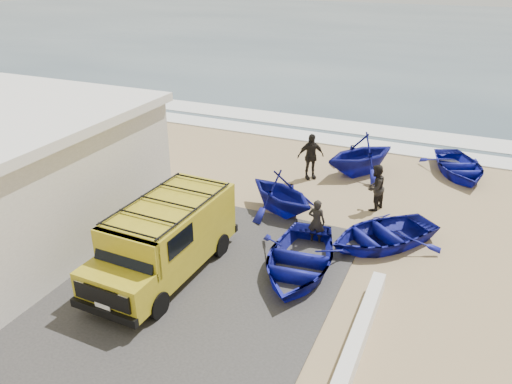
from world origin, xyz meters
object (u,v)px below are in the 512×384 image
(boat_mid_left, at_px, (281,193))
(fisherman_middle, at_px, (375,188))
(boat_near_right, at_px, (382,234))
(boat_far_right, at_px, (459,166))
(parapet, at_px, (354,349))
(fisherman_back, at_px, (311,156))
(boat_near_left, at_px, (298,259))
(van, at_px, (166,237))
(fisherman_front, at_px, (317,222))
(boat_far_left, at_px, (361,154))

(boat_mid_left, bearing_deg, fisherman_middle, -33.52)
(boat_near_right, bearing_deg, boat_far_right, 117.01)
(parapet, distance_m, fisherman_back, 10.76)
(boat_near_left, xyz_separation_m, fisherman_middle, (1.23, 5.08, 0.46))
(van, distance_m, boat_near_right, 7.05)
(parapet, xyz_separation_m, boat_near_left, (-2.41, 2.90, 0.16))
(van, bearing_deg, fisherman_front, 46.20)
(boat_far_left, relative_size, fisherman_front, 2.23)
(fisherman_back, bearing_deg, boat_far_right, -10.77)
(parapet, xyz_separation_m, van, (-6.01, 1.29, 0.95))
(boat_near_right, height_order, boat_far_right, boat_near_right)
(boat_near_left, xyz_separation_m, boat_mid_left, (-1.89, 3.42, 0.39))
(parapet, xyz_separation_m, fisherman_back, (-4.31, 9.83, 0.73))
(fisherman_front, bearing_deg, boat_mid_left, -40.39)
(boat_far_left, height_order, fisherman_middle, boat_far_left)
(boat_near_right, height_order, fisherman_front, fisherman_front)
(fisherman_middle, distance_m, fisherman_back, 3.64)
(van, height_order, fisherman_back, van)
(boat_near_right, height_order, fisherman_back, fisherman_back)
(van, relative_size, boat_near_left, 1.28)
(boat_far_left, relative_size, fisherman_middle, 1.96)
(fisherman_front, bearing_deg, boat_far_right, -116.89)
(van, bearing_deg, boat_mid_left, 73.25)
(boat_far_right, bearing_deg, fisherman_front, -138.69)
(fisherman_front, bearing_deg, fisherman_back, -70.24)
(boat_mid_left, xyz_separation_m, boat_far_left, (1.84, 4.88, 0.10))
(fisherman_middle, bearing_deg, fisherman_back, -100.48)
(boat_near_left, relative_size, boat_far_right, 1.09)
(fisherman_front, xyz_separation_m, fisherman_middle, (1.27, 3.22, 0.11))
(fisherman_middle, bearing_deg, boat_mid_left, -41.78)
(parapet, xyz_separation_m, boat_far_left, (-2.46, 11.19, 0.65))
(boat_near_right, bearing_deg, fisherman_middle, 149.43)
(boat_far_left, bearing_deg, fisherman_front, -53.52)
(boat_near_left, height_order, fisherman_back, fisherman_back)
(boat_near_left, bearing_deg, fisherman_front, 84.54)
(fisherman_front, height_order, fisherman_back, fisherman_back)
(boat_near_right, xyz_separation_m, boat_far_left, (-2.06, 5.70, 0.52))
(boat_near_left, distance_m, fisherman_back, 7.21)
(boat_near_left, xyz_separation_m, fisherman_front, (-0.03, 1.86, 0.35))
(van, distance_m, boat_near_left, 4.01)
(boat_near_left, bearing_deg, boat_far_right, 61.64)
(boat_near_left, xyz_separation_m, boat_near_right, (2.01, 2.60, -0.03))
(van, relative_size, boat_far_left, 1.53)
(boat_far_right, relative_size, fisherman_middle, 2.15)
(van, distance_m, fisherman_front, 4.99)
(van, relative_size, boat_far_right, 1.40)
(boat_mid_left, height_order, boat_far_right, boat_mid_left)
(parapet, distance_m, boat_near_left, 3.77)
(boat_mid_left, relative_size, fisherman_middle, 1.74)
(boat_far_right, xyz_separation_m, fisherman_front, (-4.00, -8.03, 0.39))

